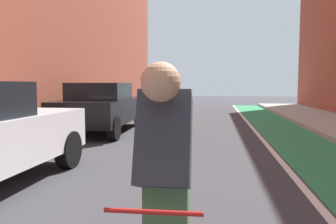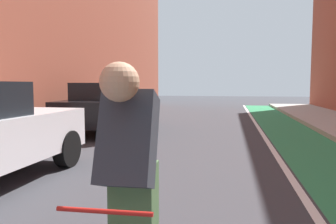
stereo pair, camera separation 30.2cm
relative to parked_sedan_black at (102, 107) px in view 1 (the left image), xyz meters
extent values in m
plane|color=#38383D|center=(2.71, -4.54, -0.78)|extent=(71.49, 71.49, 0.00)
cube|color=#2D8451|center=(5.68, -2.54, -0.78)|extent=(1.60, 32.50, 0.00)
cube|color=white|center=(4.78, -2.54, -0.78)|extent=(0.12, 32.50, 0.00)
cylinder|color=black|center=(0.92, -4.39, -0.45)|extent=(0.23, 0.66, 0.66)
cube|color=black|center=(0.00, 0.05, -0.10)|extent=(1.91, 4.36, 0.70)
cube|color=black|center=(0.00, -0.17, 0.47)|extent=(1.63, 1.85, 0.55)
cylinder|color=black|center=(-0.86, 1.63, -0.45)|extent=(0.24, 0.67, 0.66)
cylinder|color=black|center=(0.78, 1.67, -0.45)|extent=(0.24, 0.67, 0.66)
cylinder|color=black|center=(-0.78, -1.58, -0.45)|extent=(0.24, 0.67, 0.66)
cylinder|color=black|center=(0.86, -1.54, -0.45)|extent=(0.24, 0.67, 0.66)
cylinder|color=red|center=(3.19, -7.74, -0.15)|extent=(0.04, 0.12, 0.55)
cylinder|color=red|center=(3.21, -8.36, 0.10)|extent=(0.48, 0.04, 0.02)
cube|color=#4C7247|center=(3.20, -7.81, -0.08)|extent=(0.29, 0.25, 0.56)
cube|color=#333842|center=(3.20, -7.94, 0.38)|extent=(0.33, 0.41, 0.60)
sphere|color=tan|center=(3.20, -8.10, 0.72)|extent=(0.22, 0.22, 0.22)
cube|color=#4C7247|center=(3.20, -7.82, 0.40)|extent=(0.27, 0.28, 0.39)
camera|label=1|loc=(3.49, -9.86, 0.71)|focal=35.14mm
camera|label=2|loc=(3.79, -9.81, 0.71)|focal=35.14mm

